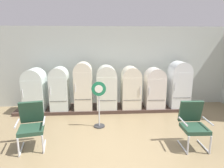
% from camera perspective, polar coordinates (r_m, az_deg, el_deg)
% --- Properties ---
extents(ground, '(12.00, 10.00, 0.05)m').
position_cam_1_polar(ground, '(4.48, 0.90, -21.22)').
color(ground, '#887451').
extents(back_wall, '(11.76, 0.12, 2.96)m').
position_cam_1_polar(back_wall, '(7.43, -1.38, 5.16)').
color(back_wall, '#B9C2B8').
rests_on(back_wall, ground).
extents(display_plinth, '(6.43, 0.95, 0.11)m').
position_cam_1_polar(display_plinth, '(7.16, -1.10, -7.01)').
color(display_plinth, '#46332B').
rests_on(display_plinth, ground).
extents(refrigerator_0, '(0.69, 0.72, 1.42)m').
position_cam_1_polar(refrigerator_0, '(7.18, -21.60, -1.18)').
color(refrigerator_0, silver).
rests_on(refrigerator_0, display_plinth).
extents(refrigerator_1, '(0.60, 0.61, 1.48)m').
position_cam_1_polar(refrigerator_1, '(6.91, -15.09, -0.93)').
color(refrigerator_1, silver).
rests_on(refrigerator_1, display_plinth).
extents(refrigerator_2, '(0.60, 0.66, 1.63)m').
position_cam_1_polar(refrigerator_2, '(6.80, -8.37, -0.10)').
color(refrigerator_2, silver).
rests_on(refrigerator_2, display_plinth).
extents(refrigerator_3, '(0.69, 0.70, 1.50)m').
position_cam_1_polar(refrigerator_3, '(6.82, -1.60, -0.57)').
color(refrigerator_3, silver).
rests_on(refrigerator_3, display_plinth).
extents(refrigerator_4, '(0.65, 0.70, 1.46)m').
position_cam_1_polar(refrigerator_4, '(6.91, 5.52, -0.65)').
color(refrigerator_4, beige).
rests_on(refrigerator_4, display_plinth).
extents(refrigerator_5, '(0.67, 0.62, 1.41)m').
position_cam_1_polar(refrigerator_5, '(7.06, 12.33, -0.83)').
color(refrigerator_5, silver).
rests_on(refrigerator_5, display_plinth).
extents(refrigerator_6, '(0.68, 0.66, 1.63)m').
position_cam_1_polar(refrigerator_6, '(7.35, 18.98, 0.27)').
color(refrigerator_6, white).
rests_on(refrigerator_6, display_plinth).
extents(armchair_left, '(0.70, 0.77, 1.07)m').
position_cam_1_polar(armchair_left, '(4.99, -22.42, -10.50)').
color(armchair_left, silver).
rests_on(armchair_left, ground).
extents(armchair_right, '(0.63, 0.69, 1.07)m').
position_cam_1_polar(armchair_right, '(5.05, 22.55, -10.27)').
color(armchair_right, silver).
rests_on(armchair_right, ground).
extents(sign_stand, '(0.41, 0.32, 1.35)m').
position_cam_1_polar(sign_stand, '(5.63, -3.80, -6.64)').
color(sign_stand, '#2D2D30').
rests_on(sign_stand, ground).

